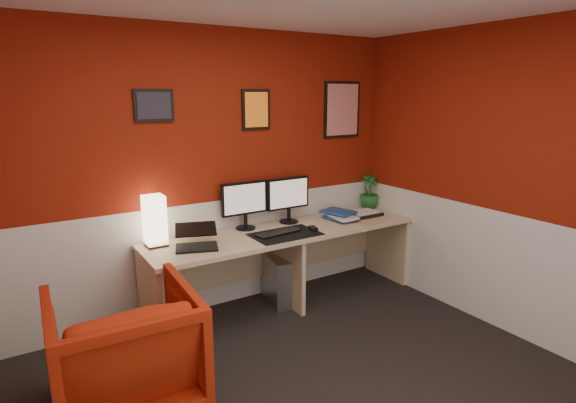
% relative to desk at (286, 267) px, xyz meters
% --- Properties ---
extents(wall_back, '(4.00, 0.01, 2.50)m').
position_rel_desk_xyz_m(wall_back, '(-0.71, 0.34, 0.89)').
color(wall_back, maroon).
rests_on(wall_back, ground).
extents(wall_right, '(0.01, 3.50, 2.50)m').
position_rel_desk_xyz_m(wall_right, '(1.29, -1.41, 0.89)').
color(wall_right, maroon).
rests_on(wall_right, ground).
extents(wainscot_back, '(4.00, 0.01, 1.00)m').
position_rel_desk_xyz_m(wainscot_back, '(-0.71, 0.34, 0.14)').
color(wainscot_back, silver).
rests_on(wainscot_back, ground).
extents(wainscot_right, '(0.01, 3.50, 1.00)m').
position_rel_desk_xyz_m(wainscot_right, '(1.29, -1.41, 0.14)').
color(wainscot_right, silver).
rests_on(wainscot_right, ground).
extents(desk, '(2.60, 0.65, 0.73)m').
position_rel_desk_xyz_m(desk, '(0.00, 0.00, 0.00)').
color(desk, tan).
rests_on(desk, ground).
extents(shoji_lamp, '(0.16, 0.16, 0.40)m').
position_rel_desk_xyz_m(shoji_lamp, '(-1.13, 0.19, 0.56)').
color(shoji_lamp, '#FFE5B2').
rests_on(shoji_lamp, desk).
extents(laptop, '(0.39, 0.33, 0.22)m').
position_rel_desk_xyz_m(laptop, '(-0.88, -0.05, 0.47)').
color(laptop, black).
rests_on(laptop, desk).
extents(monitor_left, '(0.45, 0.06, 0.58)m').
position_rel_desk_xyz_m(monitor_left, '(-0.30, 0.23, 0.66)').
color(monitor_left, black).
rests_on(monitor_left, desk).
extents(monitor_right, '(0.45, 0.06, 0.58)m').
position_rel_desk_xyz_m(monitor_right, '(0.16, 0.20, 0.66)').
color(monitor_right, black).
rests_on(monitor_right, desk).
extents(desk_mat, '(0.60, 0.38, 0.01)m').
position_rel_desk_xyz_m(desk_mat, '(-0.08, -0.12, 0.37)').
color(desk_mat, black).
rests_on(desk_mat, desk).
extents(keyboard, '(0.43, 0.18, 0.02)m').
position_rel_desk_xyz_m(keyboard, '(-0.13, -0.07, 0.38)').
color(keyboard, black).
rests_on(keyboard, desk_mat).
extents(mouse, '(0.08, 0.11, 0.03)m').
position_rel_desk_xyz_m(mouse, '(0.20, -0.15, 0.39)').
color(mouse, black).
rests_on(mouse, desk_mat).
extents(book_bottom, '(0.25, 0.32, 0.03)m').
position_rel_desk_xyz_m(book_bottom, '(0.53, -0.00, 0.38)').
color(book_bottom, navy).
rests_on(book_bottom, desk).
extents(book_middle, '(0.26, 0.32, 0.02)m').
position_rel_desk_xyz_m(book_middle, '(0.52, -0.01, 0.40)').
color(book_middle, silver).
rests_on(book_middle, book_bottom).
extents(book_top, '(0.31, 0.36, 0.03)m').
position_rel_desk_xyz_m(book_top, '(0.53, 0.03, 0.43)').
color(book_top, navy).
rests_on(book_top, book_middle).
extents(zen_tray, '(0.35, 0.25, 0.03)m').
position_rel_desk_xyz_m(zen_tray, '(0.93, 0.01, 0.38)').
color(zen_tray, black).
rests_on(zen_tray, desk).
extents(potted_plant, '(0.23, 0.23, 0.36)m').
position_rel_desk_xyz_m(potted_plant, '(1.19, 0.22, 0.55)').
color(potted_plant, '#19591E').
rests_on(potted_plant, desk).
extents(pc_tower, '(0.27, 0.48, 0.45)m').
position_rel_desk_xyz_m(pc_tower, '(-0.03, 0.09, -0.14)').
color(pc_tower, '#99999E').
rests_on(pc_tower, ground).
extents(armchair, '(0.89, 0.91, 0.79)m').
position_rel_desk_xyz_m(armchair, '(-1.63, -0.72, 0.03)').
color(armchair, '#A4210A').
rests_on(armchair, ground).
extents(art_left, '(0.32, 0.02, 0.26)m').
position_rel_desk_xyz_m(art_left, '(-1.04, 0.33, 1.49)').
color(art_left, black).
rests_on(art_left, wall_back).
extents(art_center, '(0.28, 0.02, 0.36)m').
position_rel_desk_xyz_m(art_center, '(-0.11, 0.33, 1.44)').
color(art_center, orange).
rests_on(art_center, wall_back).
extents(art_right, '(0.44, 0.02, 0.56)m').
position_rel_desk_xyz_m(art_right, '(0.88, 0.33, 1.42)').
color(art_right, red).
rests_on(art_right, wall_back).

